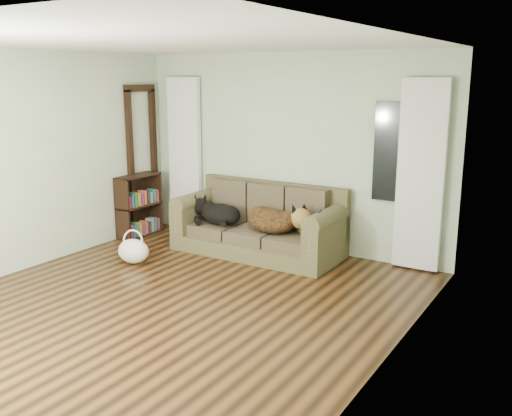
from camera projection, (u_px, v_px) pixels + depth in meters
The scene contains 15 objects.
floor at pixel (171, 306), 5.83m from camera, with size 5.00×5.00×0.00m, color black.
ceiling at pixel (161, 42), 5.24m from camera, with size 5.00×5.00×0.00m, color white.
wall_back at pixel (288, 152), 7.61m from camera, with size 4.50×0.04×2.60m, color beige.
wall_left at pixel (18, 163), 6.68m from camera, with size 0.04×5.00×2.60m, color beige.
wall_right at pixel (391, 208), 4.39m from camera, with size 0.04×5.00×2.60m, color beige.
curtain_left at pixel (185, 155), 8.44m from camera, with size 0.55×0.08×2.25m, color white.
curtain_right at pixel (421, 176), 6.66m from camera, with size 0.55×0.08×2.25m, color white.
window_pane at pixel (394, 152), 6.82m from camera, with size 0.50×0.03×1.20m, color black.
door_casing at pixel (143, 162), 8.41m from camera, with size 0.07×0.60×2.10m, color black.
sofa at pixel (258, 220), 7.45m from camera, with size 2.20×0.95×0.90m, color #2B2915.
dog_black_lab at pixel (218, 214), 7.66m from camera, with size 0.66×0.46×0.28m, color black.
dog_shepherd at pixel (275, 221), 7.23m from camera, with size 0.74×0.52×0.33m, color black.
tv_remote at pixel (318, 211), 6.77m from camera, with size 0.05×0.19×0.02m, color black.
tote_bag at pixel (133, 251), 7.12m from camera, with size 0.42×0.32×0.31m, color silver.
bookshelf at pixel (139, 202), 8.29m from camera, with size 0.27×0.72×0.90m, color black.
Camera 1 is at (3.60, -4.19, 2.30)m, focal length 40.00 mm.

